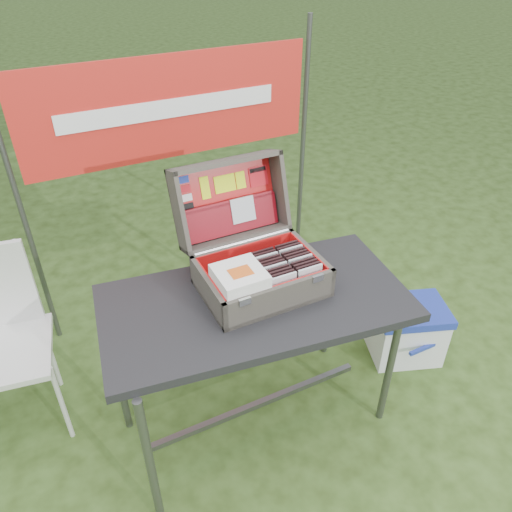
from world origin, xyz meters
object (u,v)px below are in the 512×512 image
cardboard_box (334,296)px  cooler (407,331)px  chair (3,356)px  table (255,366)px  suitcase (255,238)px

cardboard_box → cooler: bearing=-82.2°
cooler → chair: size_ratio=0.42×
chair → cardboard_box: (1.84, -0.02, -0.30)m
table → chair: (-1.04, 0.51, 0.07)m
table → suitcase: size_ratio=2.47×
suitcase → cardboard_box: size_ratio=1.52×
table → chair: size_ratio=1.36×
chair → table: bearing=-17.8°
suitcase → cooler: bearing=-4.3°
suitcase → chair: bearing=159.8°
suitcase → cooler: 1.28m
suitcase → cardboard_box: suitcase is taller
suitcase → cardboard_box: 1.21m
cooler → chair: (-2.04, 0.47, 0.30)m
table → cardboard_box: (0.80, 0.49, -0.23)m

